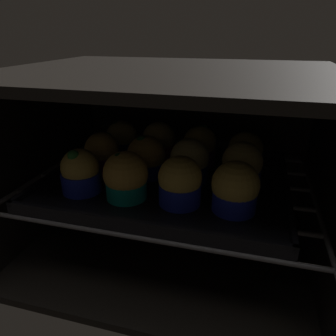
# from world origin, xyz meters

# --- Properties ---
(oven_cavity) EXTENTS (0.59, 0.47, 0.37)m
(oven_cavity) POSITION_xyz_m (0.00, 0.26, 0.17)
(oven_cavity) COLOR black
(oven_cavity) RESTS_ON ground
(oven_rack) EXTENTS (0.55, 0.42, 0.01)m
(oven_rack) POSITION_xyz_m (0.00, 0.22, 0.14)
(oven_rack) COLOR #4C494C
(oven_rack) RESTS_ON oven_cavity
(baking_tray) EXTENTS (0.45, 0.35, 0.02)m
(baking_tray) POSITION_xyz_m (0.00, 0.21, 0.15)
(baking_tray) COLOR black
(baking_tray) RESTS_ON oven_rack
(muffin_row0_col0) EXTENTS (0.07, 0.07, 0.08)m
(muffin_row0_col0) POSITION_xyz_m (-0.13, 0.12, 0.19)
(muffin_row0_col0) COLOR #1928B7
(muffin_row0_col0) RESTS_ON baking_tray
(muffin_row0_col1) EXTENTS (0.08, 0.08, 0.08)m
(muffin_row0_col1) POSITION_xyz_m (-0.05, 0.11, 0.19)
(muffin_row0_col1) COLOR #0C8C84
(muffin_row0_col1) RESTS_ON baking_tray
(muffin_row0_col2) EXTENTS (0.07, 0.07, 0.08)m
(muffin_row0_col2) POSITION_xyz_m (0.04, 0.12, 0.19)
(muffin_row0_col2) COLOR #1928B7
(muffin_row0_col2) RESTS_ON baking_tray
(muffin_row0_col3) EXTENTS (0.07, 0.07, 0.08)m
(muffin_row0_col3) POSITION_xyz_m (0.13, 0.12, 0.19)
(muffin_row0_col3) COLOR #1928B7
(muffin_row0_col3) RESTS_ON baking_tray
(muffin_row1_col0) EXTENTS (0.07, 0.07, 0.08)m
(muffin_row1_col0) POSITION_xyz_m (-0.14, 0.20, 0.19)
(muffin_row1_col0) COLOR #7A238C
(muffin_row1_col0) RESTS_ON baking_tray
(muffin_row1_col1) EXTENTS (0.08, 0.08, 0.08)m
(muffin_row1_col1) POSITION_xyz_m (-0.04, 0.21, 0.19)
(muffin_row1_col1) COLOR #1928B7
(muffin_row1_col1) RESTS_ON baking_tray
(muffin_row1_col2) EXTENTS (0.07, 0.07, 0.08)m
(muffin_row1_col2) POSITION_xyz_m (0.04, 0.21, 0.19)
(muffin_row1_col2) COLOR #1928B7
(muffin_row1_col2) RESTS_ON baking_tray
(muffin_row1_col3) EXTENTS (0.07, 0.07, 0.09)m
(muffin_row1_col3) POSITION_xyz_m (0.14, 0.21, 0.19)
(muffin_row1_col3) COLOR #1928B7
(muffin_row1_col3) RESTS_ON baking_tray
(muffin_row2_col0) EXTENTS (0.07, 0.07, 0.08)m
(muffin_row2_col0) POSITION_xyz_m (-0.13, 0.30, 0.19)
(muffin_row2_col0) COLOR #1928B7
(muffin_row2_col0) RESTS_ON baking_tray
(muffin_row2_col1) EXTENTS (0.07, 0.07, 0.08)m
(muffin_row2_col1) POSITION_xyz_m (-0.05, 0.30, 0.19)
(muffin_row2_col1) COLOR red
(muffin_row2_col1) RESTS_ON baking_tray
(muffin_row2_col2) EXTENTS (0.07, 0.07, 0.09)m
(muffin_row2_col2) POSITION_xyz_m (0.04, 0.30, 0.19)
(muffin_row2_col2) COLOR #7A238C
(muffin_row2_col2) RESTS_ON baking_tray
(muffin_row2_col3) EXTENTS (0.07, 0.07, 0.08)m
(muffin_row2_col3) POSITION_xyz_m (0.14, 0.30, 0.19)
(muffin_row2_col3) COLOR #1928B7
(muffin_row2_col3) RESTS_ON baking_tray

